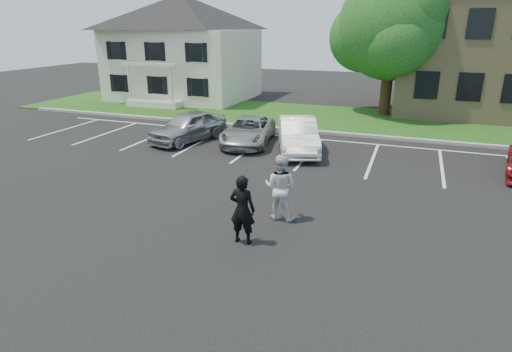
{
  "coord_description": "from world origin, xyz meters",
  "views": [
    {
      "loc": [
        4.2,
        -10.37,
        5.55
      ],
      "look_at": [
        0.0,
        1.0,
        1.25
      ],
      "focal_mm": 30.0,
      "sensor_mm": 36.0,
      "label": 1
    }
  ],
  "objects_px": {
    "tree": "(394,28)",
    "car_silver_minivan": "(248,131)",
    "car_silver_west": "(188,126)",
    "man_white_shirt": "(280,187)",
    "car_white_sedan": "(298,135)",
    "man_black_suit": "(242,210)",
    "house": "(183,48)"
  },
  "relations": [
    {
      "from": "man_black_suit",
      "to": "car_silver_minivan",
      "type": "distance_m",
      "value": 10.17
    },
    {
      "from": "car_white_sedan",
      "to": "house",
      "type": "bearing_deg",
      "value": 116.88
    },
    {
      "from": "man_white_shirt",
      "to": "car_silver_minivan",
      "type": "distance_m",
      "value": 8.73
    },
    {
      "from": "house",
      "to": "car_silver_minivan",
      "type": "relative_size",
      "value": 2.24
    },
    {
      "from": "man_white_shirt",
      "to": "man_black_suit",
      "type": "bearing_deg",
      "value": 77.37
    },
    {
      "from": "house",
      "to": "car_silver_west",
      "type": "bearing_deg",
      "value": -60.3
    },
    {
      "from": "man_black_suit",
      "to": "car_white_sedan",
      "type": "relative_size",
      "value": 0.41
    },
    {
      "from": "tree",
      "to": "man_white_shirt",
      "type": "xyz_separation_m",
      "value": [
        -1.75,
        -17.62,
        -4.34
      ]
    },
    {
      "from": "tree",
      "to": "man_black_suit",
      "type": "relative_size",
      "value": 4.62
    },
    {
      "from": "man_white_shirt",
      "to": "car_white_sedan",
      "type": "bearing_deg",
      "value": -76.61
    },
    {
      "from": "tree",
      "to": "car_silver_west",
      "type": "height_order",
      "value": "tree"
    },
    {
      "from": "man_black_suit",
      "to": "man_white_shirt",
      "type": "xyz_separation_m",
      "value": [
        0.48,
        1.79,
        0.05
      ]
    },
    {
      "from": "car_silver_minivan",
      "to": "car_white_sedan",
      "type": "relative_size",
      "value": 0.99
    },
    {
      "from": "tree",
      "to": "car_silver_minivan",
      "type": "bearing_deg",
      "value": -120.31
    },
    {
      "from": "house",
      "to": "car_silver_minivan",
      "type": "height_order",
      "value": "house"
    },
    {
      "from": "car_silver_west",
      "to": "car_white_sedan",
      "type": "height_order",
      "value": "car_white_sedan"
    },
    {
      "from": "tree",
      "to": "car_silver_minivan",
      "type": "distance_m",
      "value": 12.37
    },
    {
      "from": "man_white_shirt",
      "to": "car_white_sedan",
      "type": "relative_size",
      "value": 0.43
    },
    {
      "from": "car_silver_minivan",
      "to": "car_silver_west",
      "type": "bearing_deg",
      "value": -178.72
    },
    {
      "from": "house",
      "to": "car_white_sedan",
      "type": "height_order",
      "value": "house"
    },
    {
      "from": "man_black_suit",
      "to": "car_white_sedan",
      "type": "height_order",
      "value": "man_black_suit"
    },
    {
      "from": "car_silver_west",
      "to": "car_silver_minivan",
      "type": "relative_size",
      "value": 0.95
    },
    {
      "from": "car_silver_west",
      "to": "tree",
      "type": "bearing_deg",
      "value": 66.24
    },
    {
      "from": "man_white_shirt",
      "to": "car_silver_minivan",
      "type": "bearing_deg",
      "value": -60.03
    },
    {
      "from": "man_white_shirt",
      "to": "car_silver_west",
      "type": "relative_size",
      "value": 0.46
    },
    {
      "from": "tree",
      "to": "car_silver_minivan",
      "type": "relative_size",
      "value": 1.91
    },
    {
      "from": "car_silver_minivan",
      "to": "tree",
      "type": "bearing_deg",
      "value": 50.64
    },
    {
      "from": "car_silver_minivan",
      "to": "man_white_shirt",
      "type": "bearing_deg",
      "value": -71.62
    },
    {
      "from": "man_black_suit",
      "to": "car_silver_west",
      "type": "distance_m",
      "value": 11.12
    },
    {
      "from": "house",
      "to": "tree",
      "type": "xyz_separation_m",
      "value": [
        15.53,
        -1.39,
        1.52
      ]
    },
    {
      "from": "house",
      "to": "man_black_suit",
      "type": "bearing_deg",
      "value": -57.42
    },
    {
      "from": "man_white_shirt",
      "to": "car_white_sedan",
      "type": "xyz_separation_m",
      "value": [
        -1.39,
        7.26,
        -0.24
      ]
    }
  ]
}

